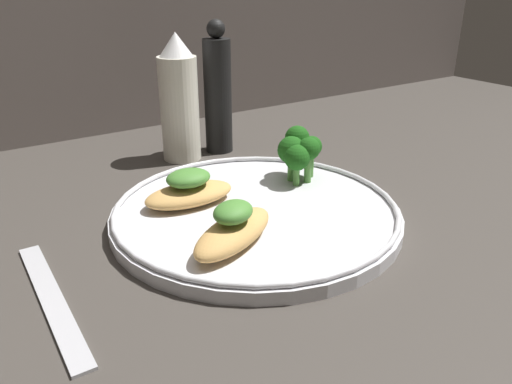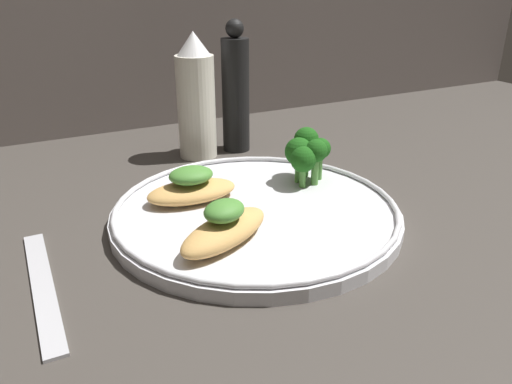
{
  "view_description": "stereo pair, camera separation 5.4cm",
  "coord_description": "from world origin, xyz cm",
  "px_view_note": "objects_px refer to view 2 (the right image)",
  "views": [
    {
      "loc": [
        -27.29,
        -41.17,
        25.24
      ],
      "look_at": [
        0.0,
        0.0,
        3.4
      ],
      "focal_mm": 35.0,
      "sensor_mm": 36.0,
      "label": 1
    },
    {
      "loc": [
        -22.64,
        -43.9,
        25.24
      ],
      "look_at": [
        0.0,
        0.0,
        3.4
      ],
      "focal_mm": 35.0,
      "sensor_mm": 36.0,
      "label": 2
    }
  ],
  "objects_px": {
    "broccoli_bunch": "(307,151)",
    "sauce_bottle": "(196,99)",
    "plate": "(256,212)",
    "pepper_grinder": "(236,92)"
  },
  "relations": [
    {
      "from": "broccoli_bunch",
      "to": "sauce_bottle",
      "type": "relative_size",
      "value": 0.36
    },
    {
      "from": "plate",
      "to": "sauce_bottle",
      "type": "distance_m",
      "value": 0.24
    },
    {
      "from": "pepper_grinder",
      "to": "sauce_bottle",
      "type": "bearing_deg",
      "value": -180.0
    },
    {
      "from": "plate",
      "to": "broccoli_bunch",
      "type": "distance_m",
      "value": 0.11
    },
    {
      "from": "plate",
      "to": "sauce_bottle",
      "type": "xyz_separation_m",
      "value": [
        0.02,
        0.23,
        0.08
      ]
    },
    {
      "from": "sauce_bottle",
      "to": "pepper_grinder",
      "type": "xyz_separation_m",
      "value": [
        0.06,
        0.0,
        0.0
      ]
    },
    {
      "from": "plate",
      "to": "broccoli_bunch",
      "type": "bearing_deg",
      "value": 24.19
    },
    {
      "from": "broccoli_bunch",
      "to": "pepper_grinder",
      "type": "distance_m",
      "value": 0.19
    },
    {
      "from": "plate",
      "to": "pepper_grinder",
      "type": "bearing_deg",
      "value": 69.85
    },
    {
      "from": "plate",
      "to": "pepper_grinder",
      "type": "relative_size",
      "value": 1.64
    }
  ]
}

